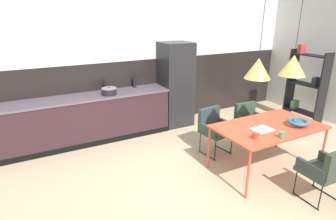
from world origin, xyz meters
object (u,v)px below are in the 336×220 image
at_px(refrigerator_column, 176,85).
at_px(dining_table, 268,128).
at_px(cooking_pot, 109,91).
at_px(fruit_bowl, 298,122).
at_px(mug_glass_clear, 282,135).
at_px(pendant_lamp_over_table_near, 258,68).
at_px(open_book, 262,129).
at_px(armchair_by_stool, 249,119).
at_px(armchair_head_of_table, 213,125).
at_px(open_shelf_unit, 306,85).
at_px(mug_short_terracotta, 255,136).
at_px(bottle_oil_tall, 134,82).
at_px(pendant_lamp_over_table_far, 293,65).
at_px(bottle_wine_green, 105,86).
at_px(armchair_corner_seat, 328,168).

distance_m(refrigerator_column, dining_table, 2.40).
bearing_deg(cooking_pot, fruit_bowl, -48.20).
bearing_deg(mug_glass_clear, pendant_lamp_over_table_near, 110.02).
bearing_deg(open_book, armchair_by_stool, 55.12).
bearing_deg(open_book, armchair_head_of_table, 100.43).
height_order(refrigerator_column, armchair_by_stool, refrigerator_column).
distance_m(fruit_bowl, pendant_lamp_over_table_near, 1.14).
relative_size(refrigerator_column, open_shelf_unit, 1.04).
bearing_deg(pendant_lamp_over_table_near, mug_short_terracotta, -125.64).
bearing_deg(open_shelf_unit, cooking_pot, -105.52).
height_order(fruit_bowl, open_book, fruit_bowl).
distance_m(bottle_oil_tall, pendant_lamp_over_table_far, 3.05).
relative_size(open_book, pendant_lamp_over_table_near, 0.22).
bearing_deg(mug_glass_clear, dining_table, 65.89).
bearing_deg(dining_table, refrigerator_column, 97.32).
bearing_deg(bottle_wine_green, mug_glass_clear, -61.29).
height_order(refrigerator_column, open_shelf_unit, refrigerator_column).
height_order(dining_table, mug_short_terracotta, mug_short_terracotta).
bearing_deg(open_book, mug_glass_clear, -84.98).
relative_size(armchair_corner_seat, open_book, 2.66).
relative_size(armchair_corner_seat, mug_glass_clear, 6.40).
height_order(cooking_pot, pendant_lamp_over_table_near, pendant_lamp_over_table_near).
xyz_separation_m(armchair_by_stool, bottle_oil_tall, (-1.62, 1.71, 0.53)).
relative_size(pendant_lamp_over_table_near, pendant_lamp_over_table_far, 0.99).
height_order(fruit_bowl, cooking_pot, cooking_pot).
distance_m(dining_table, cooking_pot, 2.91).
height_order(armchair_head_of_table, mug_short_terracotta, mug_short_terracotta).
relative_size(armchair_corner_seat, cooking_pot, 2.80).
xyz_separation_m(armchair_corner_seat, fruit_bowl, (0.33, 0.75, 0.31)).
relative_size(armchair_head_of_table, open_book, 2.70).
xyz_separation_m(armchair_head_of_table, mug_short_terracotta, (-0.14, -1.11, 0.28)).
bearing_deg(mug_glass_clear, mug_short_terracotta, 155.68).
bearing_deg(cooking_pot, mug_glass_clear, -58.32).
bearing_deg(dining_table, bottle_wine_green, 124.98).
bearing_deg(open_book, pendant_lamp_over_table_near, 144.33).
height_order(open_book, cooking_pot, cooking_pot).
relative_size(fruit_bowl, open_shelf_unit, 0.18).
relative_size(refrigerator_column, fruit_bowl, 5.67).
relative_size(bottle_wine_green, pendant_lamp_over_table_near, 0.18).
height_order(open_book, pendant_lamp_over_table_near, pendant_lamp_over_table_near).
height_order(dining_table, pendant_lamp_over_table_far, pendant_lamp_over_table_far).
relative_size(mug_glass_clear, open_shelf_unit, 0.07).
bearing_deg(armchair_by_stool, bottle_wine_green, -35.96).
xyz_separation_m(mug_short_terracotta, pendant_lamp_over_table_near, (0.19, 0.27, 0.87)).
relative_size(armchair_by_stool, pendant_lamp_over_table_far, 0.57).
relative_size(mug_glass_clear, pendant_lamp_over_table_far, 0.09).
height_order(open_shelf_unit, pendant_lamp_over_table_far, pendant_lamp_over_table_far).
bearing_deg(bottle_oil_tall, armchair_by_stool, -46.51).
height_order(armchair_corner_seat, open_book, armchair_corner_seat).
xyz_separation_m(dining_table, pendant_lamp_over_table_far, (0.33, -0.01, 0.95)).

